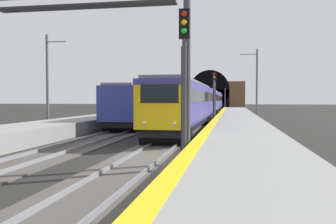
# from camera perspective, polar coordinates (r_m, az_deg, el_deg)

# --- Properties ---
(ground_plane) EXTENTS (320.00, 320.00, 0.00)m
(ground_plane) POSITION_cam_1_polar(r_m,az_deg,el_deg) (15.83, -3.28, -7.37)
(ground_plane) COLOR black
(platform_right) EXTENTS (112.00, 3.99, 0.97)m
(platform_right) POSITION_cam_1_polar(r_m,az_deg,el_deg) (15.35, 11.73, -5.89)
(platform_right) COLOR gray
(platform_right) RESTS_ON ground_plane
(platform_right_edge_strip) EXTENTS (112.00, 0.50, 0.01)m
(platform_right_edge_strip) POSITION_cam_1_polar(r_m,az_deg,el_deg) (15.34, 5.20, -4.03)
(platform_right_edge_strip) COLOR yellow
(platform_right_edge_strip) RESTS_ON platform_right
(track_main_line) EXTENTS (160.00, 3.12, 0.21)m
(track_main_line) POSITION_cam_1_polar(r_m,az_deg,el_deg) (15.83, -3.28, -7.22)
(track_main_line) COLOR #4C4742
(track_main_line) RESTS_ON ground_plane
(track_adjacent_line) EXTENTS (160.00, 3.12, 0.21)m
(track_adjacent_line) POSITION_cam_1_polar(r_m,az_deg,el_deg) (17.53, -18.66, -6.42)
(track_adjacent_line) COLOR #4C4742
(track_adjacent_line) RESTS_ON ground_plane
(train_main_approaching) EXTENTS (59.74, 3.06, 3.87)m
(train_main_approaching) POSITION_cam_1_polar(r_m,az_deg,el_deg) (48.28, 5.77, 1.64)
(train_main_approaching) COLOR navy
(train_main_approaching) RESTS_ON ground_plane
(train_adjacent_platform) EXTENTS (63.81, 2.87, 4.69)m
(train_adjacent_platform) POSITION_cam_1_polar(r_m,az_deg,el_deg) (57.75, 1.74, 1.69)
(train_adjacent_platform) COLOR navy
(train_adjacent_platform) RESTS_ON ground_plane
(railway_signal_near) EXTENTS (0.39, 0.38, 5.80)m
(railway_signal_near) POSITION_cam_1_polar(r_m,az_deg,el_deg) (13.01, 2.61, 5.94)
(railway_signal_near) COLOR #38383D
(railway_signal_near) RESTS_ON ground_plane
(railway_signal_mid) EXTENTS (0.39, 0.38, 5.18)m
(railway_signal_mid) POSITION_cam_1_polar(r_m,az_deg,el_deg) (35.11, 7.31, 2.78)
(railway_signal_mid) COLOR #4C4C54
(railway_signal_mid) RESTS_ON ground_plane
(railway_signal_far) EXTENTS (0.39, 0.38, 5.31)m
(railway_signal_far) POSITION_cam_1_polar(r_m,az_deg,el_deg) (89.26, 8.98, 2.39)
(railway_signal_far) COLOR #4C4C54
(railway_signal_far) RESTS_ON ground_plane
(overhead_signal_gantry) EXTENTS (0.70, 8.77, 7.17)m
(overhead_signal_gantry) POSITION_cam_1_polar(r_m,az_deg,el_deg) (15.50, -13.16, 12.51)
(overhead_signal_gantry) COLOR #3F3F47
(overhead_signal_gantry) RESTS_ON ground_plane
(tunnel_portal) EXTENTS (2.41, 18.87, 10.57)m
(tunnel_portal) POSITION_cam_1_polar(r_m,az_deg,el_deg) (99.53, 6.62, 2.71)
(tunnel_portal) COLOR brown
(tunnel_portal) RESTS_ON ground_plane
(catenary_mast_near) EXTENTS (0.22, 1.73, 7.81)m
(catenary_mast_near) POSITION_cam_1_polar(r_m,az_deg,el_deg) (31.06, -18.46, 4.55)
(catenary_mast_near) COLOR #595B60
(catenary_mast_near) RESTS_ON ground_plane
(catenary_mast_far) EXTENTS (0.22, 2.07, 8.43)m
(catenary_mast_far) POSITION_cam_1_polar(r_m,az_deg,el_deg) (43.65, 13.80, 4.29)
(catenary_mast_far) COLOR #595B60
(catenary_mast_far) RESTS_ON ground_plane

